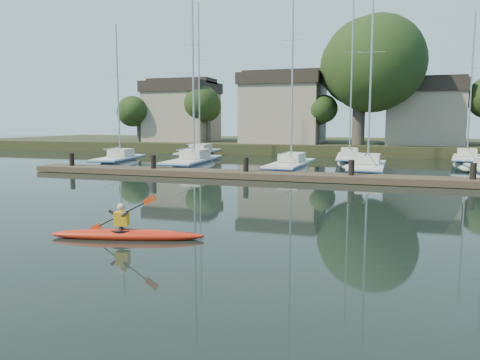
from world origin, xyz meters
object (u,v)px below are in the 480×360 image
(sailboat_3, at_px, (367,177))
(sailboat_7, at_px, (466,167))
(dock, at_px, (297,176))
(sailboat_5, at_px, (199,160))
(kayak, at_px, (126,233))
(sailboat_1, at_px, (193,171))
(sailboat_0, at_px, (119,167))
(sailboat_2, at_px, (290,174))
(sailboat_6, at_px, (349,165))

(sailboat_3, bearing_deg, sailboat_7, 53.64)
(dock, xyz_separation_m, sailboat_5, (-11.47, 13.23, -0.39))
(kayak, height_order, dock, kayak)
(sailboat_1, bearing_deg, sailboat_3, -5.05)
(dock, xyz_separation_m, sailboat_0, (-14.62, 5.05, -0.39))
(kayak, relative_size, sailboat_5, 0.30)
(sailboat_3, relative_size, sailboat_5, 0.87)
(sailboat_0, height_order, sailboat_7, sailboat_7)
(kayak, relative_size, sailboat_2, 0.30)
(dock, bearing_deg, sailboat_5, 130.91)
(sailboat_5, bearing_deg, dock, -52.24)
(dock, bearing_deg, sailboat_1, 150.98)
(sailboat_5, relative_size, sailboat_6, 1.01)
(kayak, height_order, sailboat_6, sailboat_6)
(sailboat_7, bearing_deg, sailboat_3, -119.12)
(sailboat_0, bearing_deg, sailboat_6, 15.13)
(sailboat_2, bearing_deg, sailboat_3, 0.18)
(sailboat_3, bearing_deg, sailboat_0, 178.76)
(sailboat_3, relative_size, sailboat_6, 0.88)
(sailboat_7, bearing_deg, sailboat_0, -153.32)
(sailboat_1, bearing_deg, sailboat_0, 172.36)
(kayak, relative_size, sailboat_0, 0.38)
(dock, bearing_deg, sailboat_6, 81.19)
(sailboat_0, xyz_separation_m, sailboat_1, (6.29, -0.43, -0.01))
(dock, height_order, sailboat_3, sailboat_3)
(sailboat_6, bearing_deg, sailboat_0, -160.57)
(sailboat_1, bearing_deg, sailboat_7, 21.33)
(sailboat_2, xyz_separation_m, sailboat_6, (3.18, 7.82, 0.01))
(sailboat_5, xyz_separation_m, sailboat_7, (22.10, 0.27, -0.00))
(sailboat_5, distance_m, sailboat_7, 22.10)
(kayak, xyz_separation_m, sailboat_6, (3.98, 26.87, -0.34))
(sailboat_2, bearing_deg, sailboat_7, 38.68)
(sailboat_6, relative_size, sailboat_7, 1.17)
(dock, bearing_deg, sailboat_3, 49.87)
(sailboat_7, bearing_deg, kayak, -106.17)
(sailboat_7, bearing_deg, dock, -120.06)
(sailboat_0, distance_m, sailboat_6, 18.04)
(sailboat_0, bearing_deg, kayak, -65.97)
(sailboat_6, height_order, sailboat_7, sailboat_6)
(sailboat_0, bearing_deg, sailboat_1, -12.41)
(kayak, bearing_deg, sailboat_5, 94.70)
(sailboat_0, xyz_separation_m, sailboat_5, (3.15, 8.19, 0.00))
(sailboat_6, bearing_deg, sailboat_5, 171.72)
(sailboat_3, bearing_deg, sailboat_2, 179.62)
(kayak, xyz_separation_m, sailboat_2, (0.80, 19.05, -0.35))
(sailboat_6, bearing_deg, dock, -103.04)
(sailboat_1, relative_size, sailboat_3, 1.14)
(sailboat_1, bearing_deg, sailboat_6, 33.08)
(sailboat_3, bearing_deg, sailboat_6, 103.46)
(dock, distance_m, sailboat_1, 9.53)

